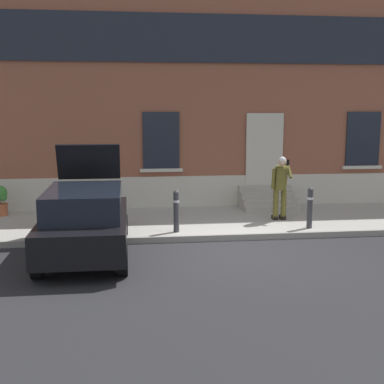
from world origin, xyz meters
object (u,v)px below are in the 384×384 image
hatchback_car_black (85,220)px  person_on_phone (281,184)px  bollard_far_left (176,210)px  planter_cream (92,196)px  bollard_near_person (310,206)px  planter_terracotta (0,200)px

hatchback_car_black → person_on_phone: size_ratio=2.33×
bollard_far_left → hatchback_car_black: bearing=-147.2°
hatchback_car_black → person_on_phone: (5.01, 2.34, 0.35)m
bollard_far_left → planter_cream: size_ratio=1.22×
bollard_near_person → planter_cream: bearing=153.0°
planter_cream → hatchback_car_black: bearing=-88.0°
planter_terracotta → hatchback_car_black: bearing=-55.3°
hatchback_car_black → bollard_far_left: (2.09, 1.34, -0.09)m
hatchback_car_black → person_on_phone: 5.54m
hatchback_car_black → planter_cream: size_ratio=4.73×
bollard_near_person → bollard_far_left: (-3.40, 0.00, 0.00)m
hatchback_car_black → bollard_near_person: (5.49, 1.34, -0.09)m
hatchback_car_black → planter_cream: bearing=92.0°
hatchback_car_black → bollard_near_person: 5.65m
hatchback_car_black → person_on_phone: bearing=25.1°
bollard_far_left → person_on_phone: bearing=18.9°
bollard_near_person → planter_cream: (-5.63, 2.88, -0.11)m
planter_cream → person_on_phone: bearing=-20.0°
planter_terracotta → planter_cream: size_ratio=1.00×
person_on_phone → planter_terracotta: 7.88m
planter_terracotta → bollard_near_person: bearing=-17.3°
bollard_near_person → person_on_phone: 1.19m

